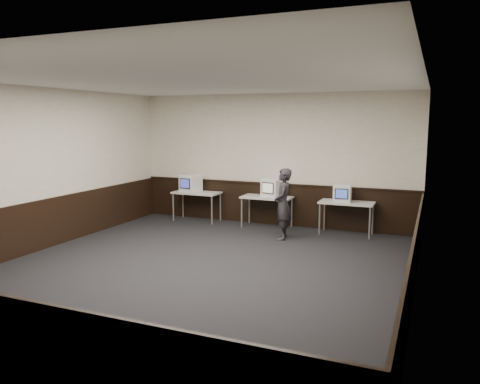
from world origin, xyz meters
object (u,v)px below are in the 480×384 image
desk_center (267,199)px  emac_center (273,188)px  desk_right (347,205)px  emac_left (191,183)px  desk_left (197,195)px  person (283,204)px  emac_right (342,193)px

desk_center → emac_center: size_ratio=2.15×
desk_right → emac_left: 3.96m
desk_left → emac_left: 0.33m
emac_left → emac_center: (2.21, 0.04, 0.00)m
emac_center → person: bearing=-45.1°
desk_right → emac_right: emac_right is taller
desk_left → emac_right: 3.72m
desk_left → desk_right: size_ratio=1.00×
emac_center → desk_center: bearing=-164.4°
emac_right → person: size_ratio=0.29×
desk_left → emac_center: 2.08m
emac_center → desk_right: bearing=14.7°
desk_center → emac_center: (0.16, 0.00, 0.29)m
emac_left → emac_right: (3.86, -0.02, -0.02)m
desk_right → emac_left: emac_left is taller
desk_right → emac_right: 0.28m
emac_right → person: (-1.11, -0.89, -0.17)m
desk_left → emac_left: size_ratio=2.28×
desk_right → emac_center: size_ratio=2.15×
emac_left → desk_left: bearing=22.6°
emac_center → emac_right: (1.65, -0.05, -0.03)m
emac_right → person: bearing=-145.5°
emac_center → person: 1.11m
desk_right → person: size_ratio=0.78×
desk_center → person: size_ratio=0.78×
desk_center → person: bearing=-53.3°
emac_left → emac_center: size_ratio=0.95×
emac_left → desk_center: bearing=11.1°
desk_center → emac_center: bearing=0.8°
desk_left → emac_right: (3.71, -0.05, 0.26)m
desk_left → emac_center: (2.06, 0.00, 0.29)m
desk_center → desk_right: (1.90, 0.00, 0.00)m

